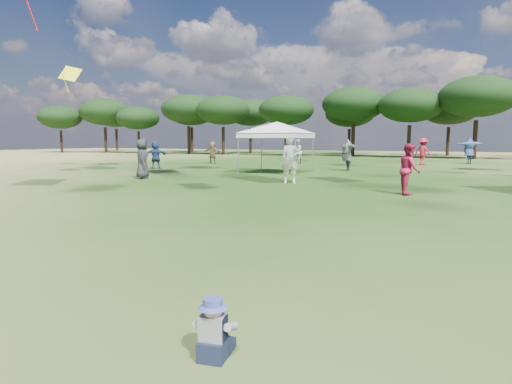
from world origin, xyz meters
TOP-DOWN VIEW (x-y plane):
  - tree_line at (2.39, 47.41)m, footprint 108.78×17.63m
  - tent_left at (-6.89, 20.66)m, footprint 6.58×6.58m
  - toddler at (0.11, 2.31)m, footprint 0.36×0.39m
  - festival_crowd at (-1.60, 24.52)m, footprint 28.12×22.28m

SIDE VIEW (x-z plane):
  - toddler at x=0.11m, z-range -0.03..0.48m
  - festival_crowd at x=-1.60m, z-range -0.06..1.85m
  - tent_left at x=-6.89m, z-range 1.07..4.07m
  - tree_line at x=2.39m, z-range 1.54..9.31m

